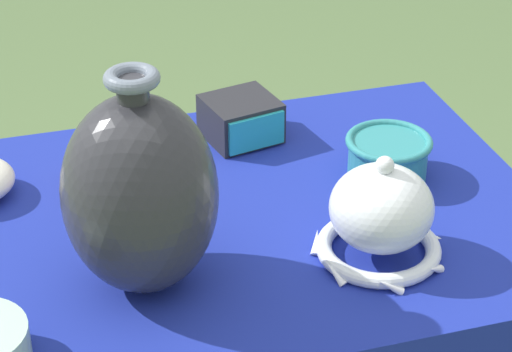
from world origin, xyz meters
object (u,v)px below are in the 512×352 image
vase_tall_bulbous (140,194)px  pot_squat_terracotta (109,167)px  mosaic_tile_box (241,119)px  cup_wide_teal (388,156)px  vase_dome_bell (381,217)px

vase_tall_bulbous → pot_squat_terracotta: bearing=91.0°
mosaic_tile_box → cup_wide_teal: (0.18, -0.18, 0.00)m
vase_dome_bell → mosaic_tile_box: vase_dome_bell is taller
pot_squat_terracotta → vase_dome_bell: bearing=-42.3°
mosaic_tile_box → cup_wide_teal: size_ratio=0.98×
vase_tall_bulbous → cup_wide_teal: bearing=21.2°
vase_dome_bell → pot_squat_terracotta: bearing=137.7°
vase_dome_bell → pot_squat_terracotta: 0.44m
vase_tall_bulbous → pot_squat_terracotta: size_ratio=2.80×
vase_tall_bulbous → cup_wide_teal: (0.41, 0.16, -0.10)m
pot_squat_terracotta → vase_tall_bulbous: bearing=-89.0°
vase_dome_bell → cup_wide_teal: vase_dome_bell is taller
vase_dome_bell → mosaic_tile_box: bearing=103.6°
vase_tall_bulbous → vase_dome_bell: 0.33m
cup_wide_teal → vase_tall_bulbous: bearing=-158.8°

